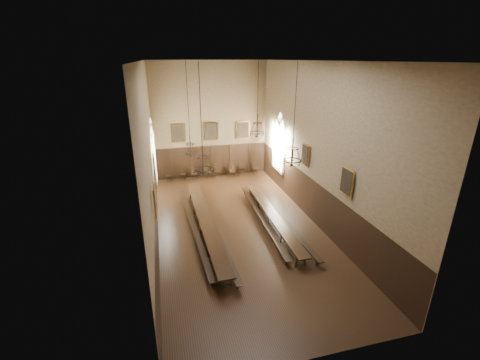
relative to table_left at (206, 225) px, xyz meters
name	(u,v)px	position (x,y,z in m)	size (l,w,h in m)	color
floor	(238,227)	(1.90, 0.12, -0.43)	(9.00, 18.00, 0.02)	black
ceiling	(238,60)	(1.90, 0.12, 8.59)	(9.00, 18.00, 0.02)	black
wall_back	(210,121)	(1.90, 9.13, 4.08)	(9.00, 0.02, 9.00)	#837451
wall_front	(318,239)	(1.90, -8.89, 4.08)	(9.00, 0.02, 9.00)	#837451
wall_left	(150,158)	(-2.61, 0.12, 4.08)	(0.02, 18.00, 9.00)	#837451
wall_right	(316,146)	(6.41, 0.12, 4.08)	(0.02, 18.00, 9.00)	#837451
wainscot_panelling	(238,207)	(1.90, 0.12, 0.83)	(9.00, 18.00, 2.50)	black
table_left	(206,225)	(0.00, 0.00, 0.00)	(0.93, 10.72, 0.84)	black
table_right	(272,219)	(3.87, -0.10, -0.06)	(0.78, 9.18, 0.72)	black
bench_left_outer	(193,227)	(-0.66, 0.17, -0.12)	(0.78, 10.30, 0.46)	black
bench_left_inner	(213,227)	(0.39, -0.09, -0.11)	(0.75, 10.74, 0.48)	black
bench_right_inner	(261,218)	(3.35, 0.32, -0.15)	(0.56, 9.24, 0.42)	black
bench_right_outer	(278,215)	(4.41, 0.39, -0.12)	(0.64, 10.34, 0.47)	black
chair_0	(169,178)	(-1.60, 8.68, -0.15)	(0.42, 0.42, 0.90)	black
chair_1	(183,176)	(-0.55, 8.72, -0.14)	(0.52, 0.52, 0.92)	black
chair_2	(194,175)	(0.36, 8.66, -0.13)	(0.52, 0.52, 0.94)	black
chair_3	(208,174)	(1.49, 8.64, -0.12)	(0.54, 0.54, 0.98)	black
chair_4	(218,173)	(2.29, 8.69, -0.11)	(0.51, 0.51, 1.03)	black
chair_5	(232,172)	(3.47, 8.61, -0.13)	(0.44, 0.44, 0.95)	black
chair_6	(242,171)	(4.35, 8.73, -0.15)	(0.46, 0.46, 0.90)	black
chair_7	(255,170)	(5.47, 8.63, -0.12)	(0.45, 0.45, 0.97)	black
chandelier_back_left	(190,147)	(-0.38, 2.37, 3.91)	(0.83, 0.83, 5.18)	black
chandelier_back_right	(257,128)	(3.85, 3.05, 4.64)	(0.92, 0.92, 4.37)	black
chandelier_front_left	(203,162)	(-0.26, -2.06, 4.33)	(0.87, 0.87, 4.71)	black
chandelier_front_right	(292,154)	(4.07, -1.96, 4.36)	(0.91, 0.91, 4.67)	black
portrait_back_0	(177,133)	(-0.70, 9.00, 3.28)	(1.10, 0.12, 1.40)	#AE7A29
portrait_back_1	(211,132)	(1.90, 9.00, 3.28)	(1.10, 0.12, 1.40)	#AE7A29
portrait_back_2	(243,130)	(4.50, 9.00, 3.28)	(1.10, 0.12, 1.40)	#AE7A29
portrait_left_0	(154,167)	(-2.48, 1.12, 3.28)	(0.12, 1.00, 1.30)	#AE7A29
portrait_left_1	(154,201)	(-2.48, -3.38, 3.28)	(0.12, 1.00, 1.30)	#AE7A29
portrait_right_0	(305,155)	(6.28, 1.12, 3.28)	(0.12, 1.00, 1.30)	#AE7A29
portrait_right_1	(347,182)	(6.28, -3.38, 3.28)	(0.12, 1.00, 1.30)	#AE7A29
window_right	(279,142)	(6.33, 5.62, 2.98)	(0.20, 2.20, 4.60)	white
window_left	(153,150)	(-2.53, 5.62, 2.98)	(0.20, 2.20, 4.60)	white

